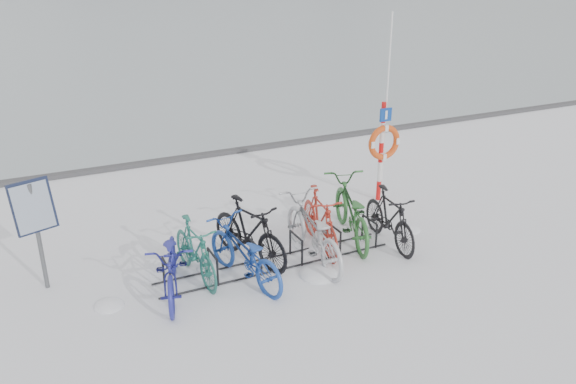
{
  "coord_description": "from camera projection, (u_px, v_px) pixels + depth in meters",
  "views": [
    {
      "loc": [
        -3.36,
        -7.37,
        4.52
      ],
      "look_at": [
        0.5,
        0.6,
        0.97
      ],
      "focal_mm": 35.0,
      "sensor_mm": 36.0,
      "label": 1
    }
  ],
  "objects": [
    {
      "name": "bike_rack",
      "position": [
        276.0,
        254.0,
        9.13
      ],
      "size": [
        4.0,
        0.48,
        0.46
      ],
      "color": "black",
      "rests_on": "ground"
    },
    {
      "name": "bike_0",
      "position": [
        172.0,
        262.0,
        8.25
      ],
      "size": [
        1.13,
        1.97,
        0.98
      ],
      "primitive_type": "imported",
      "rotation": [
        0.0,
        0.0,
        -0.28
      ],
      "color": "navy",
      "rests_on": "ground"
    },
    {
      "name": "info_board",
      "position": [
        34.0,
        213.0,
        8.04
      ],
      "size": [
        0.62,
        0.4,
        1.73
      ],
      "rotation": [
        0.0,
        0.0,
        0.34
      ],
      "color": "#595B5E",
      "rests_on": "ground"
    },
    {
      "name": "bike_5",
      "position": [
        320.0,
        218.0,
        9.61
      ],
      "size": [
        0.78,
        1.81,
        1.06
      ],
      "primitive_type": "imported",
      "rotation": [
        0.0,
        0.0,
        -0.17
      ],
      "color": "#A92C20",
      "rests_on": "ground"
    },
    {
      "name": "bike_6",
      "position": [
        351.0,
        209.0,
        9.92
      ],
      "size": [
        1.3,
        2.23,
        1.1
      ],
      "primitive_type": "imported",
      "rotation": [
        0.0,
        0.0,
        2.85
      ],
      "color": "#29622B",
      "rests_on": "ground"
    },
    {
      "name": "bike_7",
      "position": [
        390.0,
        216.0,
        9.73
      ],
      "size": [
        0.65,
        1.73,
        1.02
      ],
      "primitive_type": "imported",
      "rotation": [
        0.0,
        0.0,
        -0.1
      ],
      "color": "black",
      "rests_on": "ground"
    },
    {
      "name": "quay_edge",
      "position": [
        178.0,
        159.0,
        14.1
      ],
      "size": [
        400.0,
        0.25,
        0.1
      ],
      "primitive_type": "cube",
      "color": "#3F3F42",
      "rests_on": "ground"
    },
    {
      "name": "lifebuoy_station",
      "position": [
        384.0,
        142.0,
        11.24
      ],
      "size": [
        0.72,
        0.22,
        3.76
      ],
      "color": "red",
      "rests_on": "ground"
    },
    {
      "name": "bike_2",
      "position": [
        244.0,
        252.0,
        8.56
      ],
      "size": [
        1.07,
        1.97,
        0.98
      ],
      "primitive_type": "imported",
      "rotation": [
        0.0,
        0.0,
        3.38
      ],
      "color": "#1E439E",
      "rests_on": "ground"
    },
    {
      "name": "bike_3",
      "position": [
        249.0,
        230.0,
        9.14
      ],
      "size": [
        1.04,
        1.89,
        1.1
      ],
      "primitive_type": "imported",
      "rotation": [
        0.0,
        0.0,
        0.31
      ],
      "color": "black",
      "rests_on": "ground"
    },
    {
      "name": "ground",
      "position": [
        276.0,
        264.0,
        9.2
      ],
      "size": [
        900.0,
        900.0,
        0.0
      ],
      "primitive_type": "plane",
      "color": "white",
      "rests_on": "ground"
    },
    {
      "name": "snow_drifts",
      "position": [
        294.0,
        264.0,
        9.2
      ],
      "size": [
        5.85,
        1.47,
        0.22
      ],
      "color": "white",
      "rests_on": "ground"
    },
    {
      "name": "bike_1",
      "position": [
        195.0,
        248.0,
        8.67
      ],
      "size": [
        0.6,
        1.65,
        0.97
      ],
      "primitive_type": "imported",
      "rotation": [
        0.0,
        0.0,
        0.09
      ],
      "color": "#216758",
      "rests_on": "ground"
    },
    {
      "name": "bike_4",
      "position": [
        312.0,
        229.0,
        9.16
      ],
      "size": [
        0.83,
        2.11,
        1.09
      ],
      "primitive_type": "imported",
      "rotation": [
        0.0,
        0.0,
        3.09
      ],
      "color": "#AFB1B6",
      "rests_on": "ground"
    }
  ]
}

